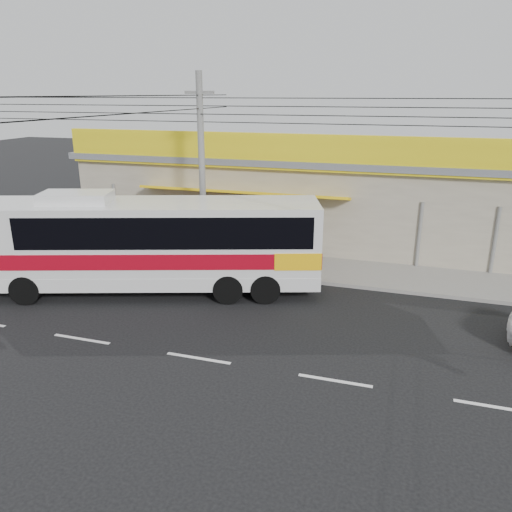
{
  "coord_description": "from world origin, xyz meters",
  "views": [
    {
      "loc": [
        5.47,
        -14.33,
        7.39
      ],
      "look_at": [
        0.35,
        2.0,
        1.78
      ],
      "focal_mm": 35.0,
      "sensor_mm": 36.0,
      "label": 1
    }
  ],
  "objects": [
    {
      "name": "motorbike_dark",
      "position": [
        -12.36,
        5.81,
        0.68
      ],
      "size": [
        1.81,
        0.76,
        1.06
      ],
      "primitive_type": "imported",
      "rotation": [
        0.0,
        0.0,
        1.72
      ],
      "color": "black",
      "rests_on": "sidewalk"
    },
    {
      "name": "coach_bus",
      "position": [
        -3.58,
        1.84,
        2.1
      ],
      "size": [
        12.93,
        6.49,
        3.92
      ],
      "rotation": [
        0.0,
        0.0,
        0.31
      ],
      "color": "silver",
      "rests_on": "ground"
    },
    {
      "name": "utility_pole",
      "position": [
        -2.9,
        4.85,
        6.79
      ],
      "size": [
        34.0,
        14.0,
        8.23
      ],
      "color": "slate",
      "rests_on": "ground"
    },
    {
      "name": "motorbike_red",
      "position": [
        -4.0,
        6.21,
        0.69
      ],
      "size": [
        2.16,
        1.56,
        1.08
      ],
      "primitive_type": "imported",
      "rotation": [
        0.0,
        0.0,
        2.03
      ],
      "color": "maroon",
      "rests_on": "sidewalk"
    },
    {
      "name": "lane_markings",
      "position": [
        0.0,
        -2.5,
        0.0
      ],
      "size": [
        50.0,
        0.12,
        0.01
      ],
      "primitive_type": null,
      "color": "silver",
      "rests_on": "ground"
    },
    {
      "name": "storefront_building",
      "position": [
        -0.01,
        11.54,
        2.3
      ],
      "size": [
        22.6,
        9.2,
        5.7
      ],
      "color": "gray",
      "rests_on": "ground"
    },
    {
      "name": "sidewalk",
      "position": [
        0.0,
        6.0,
        0.07
      ],
      "size": [
        30.0,
        3.2,
        0.15
      ],
      "primitive_type": "cube",
      "color": "gray",
      "rests_on": "ground"
    },
    {
      "name": "ground",
      "position": [
        0.0,
        0.0,
        0.0
      ],
      "size": [
        120.0,
        120.0,
        0.0
      ],
      "primitive_type": "plane",
      "color": "black",
      "rests_on": "ground"
    }
  ]
}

